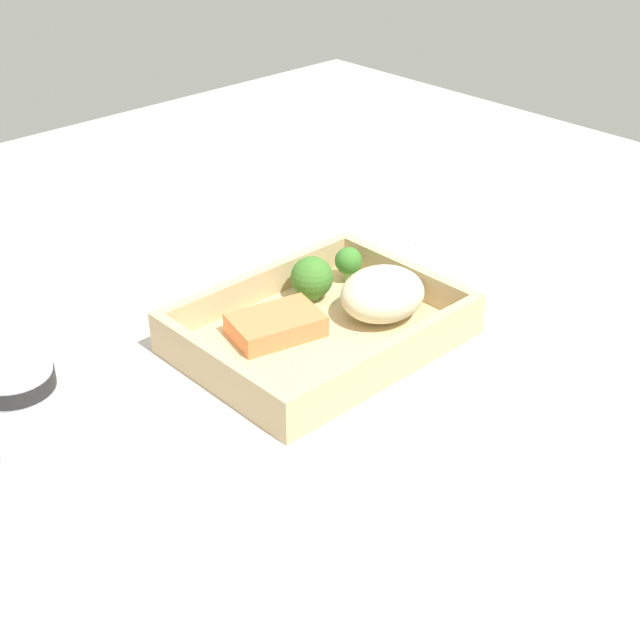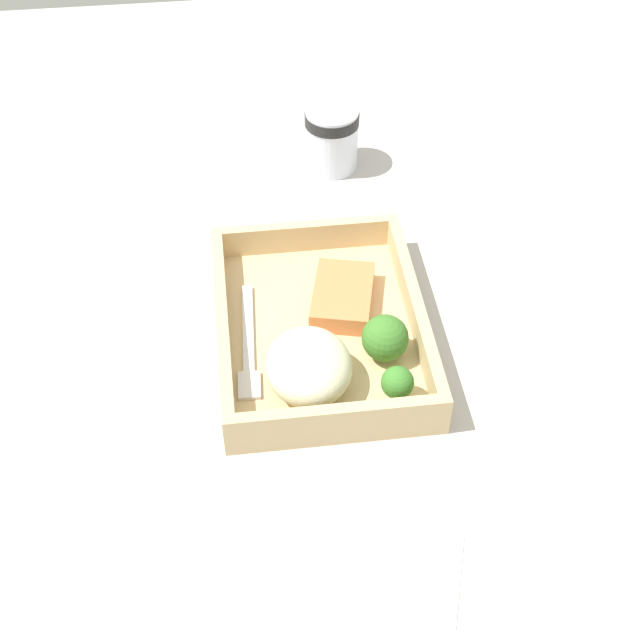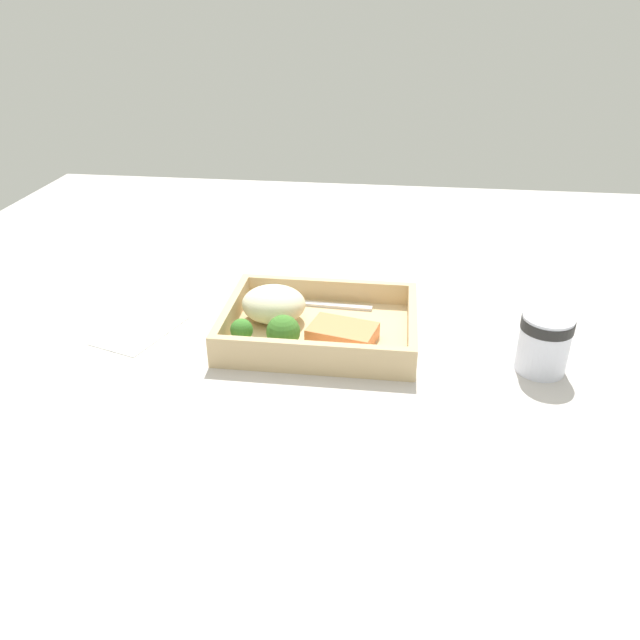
{
  "view_description": "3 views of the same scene",
  "coord_description": "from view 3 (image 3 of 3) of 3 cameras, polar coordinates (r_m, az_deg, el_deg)",
  "views": [
    {
      "loc": [
        -53.86,
        -57.36,
        49.87
      ],
      "look_at": [
        0.0,
        0.0,
        2.7
      ],
      "focal_mm": 50.0,
      "sensor_mm": 36.0,
      "label": 1
    },
    {
      "loc": [
        63.76,
        -7.88,
        66.76
      ],
      "look_at": [
        0.0,
        0.0,
        2.7
      ],
      "focal_mm": 50.0,
      "sensor_mm": 36.0,
      "label": 2
    },
    {
      "loc": [
        -10.06,
        79.11,
        45.73
      ],
      "look_at": [
        0.0,
        0.0,
        2.7
      ],
      "focal_mm": 35.0,
      "sensor_mm": 36.0,
      "label": 3
    }
  ],
  "objects": [
    {
      "name": "salmon_fillet",
      "position": [
        0.88,
        2.07,
        -1.23
      ],
      "size": [
        10.37,
        8.08,
        2.24
      ],
      "primitive_type": "cube",
      "rotation": [
        0.0,
        0.0,
        -0.24
      ],
      "color": "#EB834C",
      "rests_on": "takeout_tray"
    },
    {
      "name": "broccoli_floret_1",
      "position": [
        0.86,
        -3.38,
        -1.11
      ],
      "size": [
        4.69,
        4.69,
        4.91
      ],
      "color": "#82A663",
      "rests_on": "takeout_tray"
    },
    {
      "name": "mashed_potatoes",
      "position": [
        0.93,
        -4.26,
        1.46
      ],
      "size": [
        9.52,
        8.35,
        5.29
      ],
      "primitive_type": "ellipsoid",
      "color": "beige",
      "rests_on": "takeout_tray"
    },
    {
      "name": "paper_cup",
      "position": [
        0.87,
        19.85,
        -1.77
      ],
      "size": [
        6.77,
        6.77,
        8.11
      ],
      "color": "white",
      "rests_on": "ground_plane"
    },
    {
      "name": "receipt_slip",
      "position": [
        0.97,
        -16.13,
        -0.9
      ],
      "size": [
        12.07,
        14.98,
        0.24
      ],
      "primitive_type": "cube",
      "rotation": [
        0.0,
        0.0,
        -0.31
      ],
      "color": "white",
      "rests_on": "ground_plane"
    },
    {
      "name": "takeout_tray",
      "position": [
        0.92,
        0.0,
        -1.16
      ],
      "size": [
        27.75,
        20.97,
        1.2
      ],
      "primitive_type": "cube",
      "color": "#D1B484",
      "rests_on": "ground_plane"
    },
    {
      "name": "fork",
      "position": [
        0.98,
        -0.45,
        1.46
      ],
      "size": [
        15.86,
        2.43,
        0.44
      ],
      "color": "silver",
      "rests_on": "takeout_tray"
    },
    {
      "name": "tray_rim",
      "position": [
        0.91,
        0.0,
        0.12
      ],
      "size": [
        27.75,
        20.97,
        3.42
      ],
      "color": "#D1B484",
      "rests_on": "takeout_tray"
    },
    {
      "name": "broccoli_floret_2",
      "position": [
        0.87,
        -7.18,
        -0.96
      ],
      "size": [
        3.16,
        3.16,
        4.11
      ],
      "color": "#86A759",
      "rests_on": "takeout_tray"
    },
    {
      "name": "ground_plane",
      "position": [
        0.92,
        0.0,
        -2.02
      ],
      "size": [
        160.0,
        160.0,
        2.0
      ],
      "primitive_type": "cube",
      "color": "#BCB6B2"
    }
  ]
}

